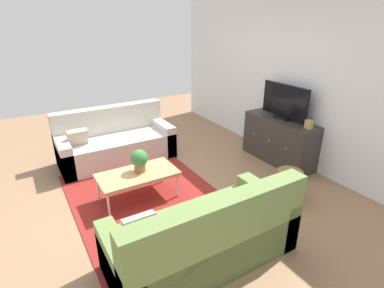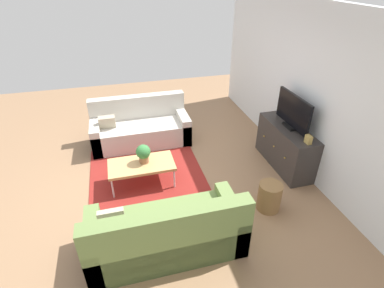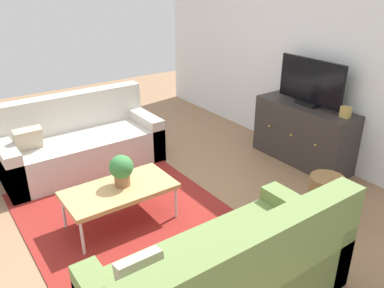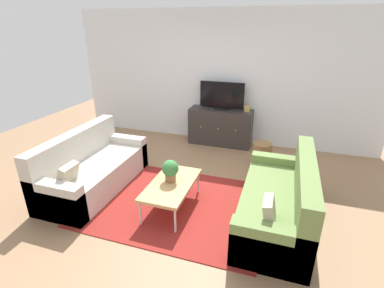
# 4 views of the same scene
# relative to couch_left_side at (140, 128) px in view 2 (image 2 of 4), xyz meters

# --- Properties ---
(ground_plane) EXTENTS (10.00, 10.00, 0.00)m
(ground_plane) POSITION_rel_couch_left_side_xyz_m (1.44, 0.10, -0.29)
(ground_plane) COLOR #997251
(wall_back) EXTENTS (6.40, 0.12, 2.70)m
(wall_back) POSITION_rel_couch_left_side_xyz_m (1.44, 2.65, 1.06)
(wall_back) COLOR white
(wall_back) RESTS_ON ground_plane
(area_rug) EXTENTS (2.50, 1.90, 0.01)m
(area_rug) POSITION_rel_couch_left_side_xyz_m (1.44, -0.05, -0.29)
(area_rug) COLOR maroon
(area_rug) RESTS_ON ground_plane
(couch_left_side) EXTENTS (0.83, 1.89, 0.89)m
(couch_left_side) POSITION_rel_couch_left_side_xyz_m (0.00, 0.00, 0.00)
(couch_left_side) COLOR beige
(couch_left_side) RESTS_ON ground_plane
(couch_right_side) EXTENTS (0.83, 1.89, 0.89)m
(couch_right_side) POSITION_rel_couch_left_side_xyz_m (2.88, 0.00, 0.00)
(couch_right_side) COLOR olive
(couch_right_side) RESTS_ON ground_plane
(coffee_table) EXTENTS (0.56, 1.04, 0.40)m
(coffee_table) POSITION_rel_couch_left_side_xyz_m (1.42, -0.13, 0.07)
(coffee_table) COLOR tan
(coffee_table) RESTS_ON ground_plane
(potted_plant) EXTENTS (0.23, 0.23, 0.31)m
(potted_plant) POSITION_rel_couch_left_side_xyz_m (1.38, -0.08, 0.28)
(potted_plant) COLOR #936042
(potted_plant) RESTS_ON coffee_table
(tv_console) EXTENTS (1.31, 0.47, 0.76)m
(tv_console) POSITION_rel_couch_left_side_xyz_m (1.52, 2.37, 0.09)
(tv_console) COLOR #332D2B
(tv_console) RESTS_ON ground_plane
(flat_screen_tv) EXTENTS (0.91, 0.16, 0.57)m
(flat_screen_tv) POSITION_rel_couch_left_side_xyz_m (1.52, 2.39, 0.75)
(flat_screen_tv) COLOR black
(flat_screen_tv) RESTS_ON tv_console
(mantel_clock) EXTENTS (0.11, 0.07, 0.13)m
(mantel_clock) POSITION_rel_couch_left_side_xyz_m (2.06, 2.37, 0.53)
(mantel_clock) COLOR tan
(mantel_clock) RESTS_ON tv_console
(wicker_basket) EXTENTS (0.34, 0.34, 0.44)m
(wicker_basket) POSITION_rel_couch_left_side_xyz_m (2.48, 1.59, -0.08)
(wicker_basket) COLOR olive
(wicker_basket) RESTS_ON ground_plane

